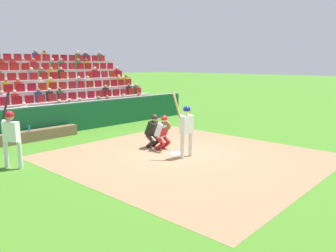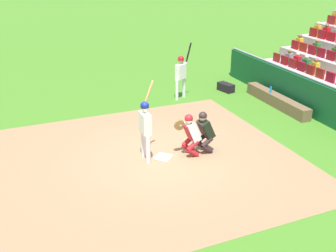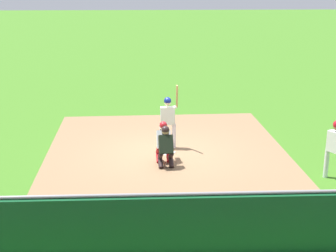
% 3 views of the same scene
% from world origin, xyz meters
% --- Properties ---
extents(ground_plane, '(160.00, 160.00, 0.00)m').
position_xyz_m(ground_plane, '(0.00, 0.00, 0.00)').
color(ground_plane, '#3D7420').
extents(infield_dirt_patch, '(8.03, 8.55, 0.01)m').
position_xyz_m(infield_dirt_patch, '(0.00, 0.50, 0.00)').
color(infield_dirt_patch, '#8D6C4B').
rests_on(infield_dirt_patch, ground_plane).
extents(home_plate_marker, '(0.62, 0.62, 0.02)m').
position_xyz_m(home_plate_marker, '(0.00, 0.00, 0.02)').
color(home_plate_marker, white).
rests_on(home_plate_marker, infield_dirt_patch).
extents(batter_at_plate, '(0.61, 0.50, 2.22)m').
position_xyz_m(batter_at_plate, '(0.07, 0.49, 1.09)').
color(batter_at_plate, silver).
rests_on(batter_at_plate, ground_plane).
extents(catcher_crouching, '(0.48, 0.73, 1.29)m').
position_xyz_m(catcher_crouching, '(-0.12, -0.77, 0.72)').
color(catcher_crouching, '#B11A21').
rests_on(catcher_crouching, ground_plane).
extents(home_plate_umpire, '(0.49, 0.49, 1.28)m').
position_xyz_m(home_plate_umpire, '(-0.08, -1.25, 0.70)').
color(home_plate_umpire, '#2D1E1F').
rests_on(home_plate_umpire, ground_plane).
extents(dugout_wall, '(13.49, 0.24, 1.36)m').
position_xyz_m(dugout_wall, '(0.00, -6.11, 0.65)').
color(dugout_wall, '#104A25').
rests_on(dugout_wall, ground_plane).
extents(dugout_bench, '(3.56, 0.40, 0.44)m').
position_xyz_m(dugout_bench, '(2.42, -5.56, 0.22)').
color(dugout_bench, brown).
rests_on(dugout_bench, ground_plane).
extents(water_bottle_on_bench, '(0.07, 0.07, 0.25)m').
position_xyz_m(water_bottle_on_bench, '(2.73, -5.47, 0.56)').
color(water_bottle_on_bench, blue).
rests_on(water_bottle_on_bench, dugout_bench).
extents(on_deck_batter, '(0.42, 0.68, 2.26)m').
position_xyz_m(on_deck_batter, '(4.56, -2.48, 1.09)').
color(on_deck_batter, silver).
rests_on(on_deck_batter, ground_plane).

